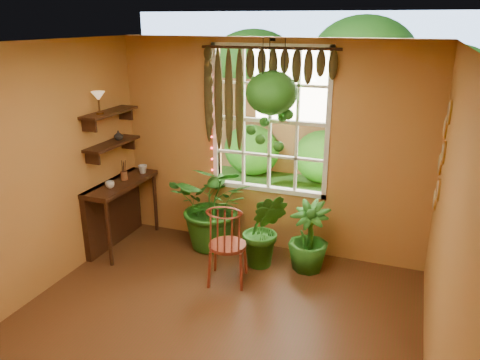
# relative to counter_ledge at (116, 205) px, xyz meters

# --- Properties ---
(floor) EXTENTS (4.50, 4.50, 0.00)m
(floor) POSITION_rel_counter_ledge_xyz_m (1.91, -1.60, -0.55)
(floor) COLOR #562B18
(floor) RESTS_ON ground
(ceiling) EXTENTS (4.50, 4.50, 0.00)m
(ceiling) POSITION_rel_counter_ledge_xyz_m (1.91, -1.60, 2.15)
(ceiling) COLOR silver
(ceiling) RESTS_ON wall_back
(wall_back) EXTENTS (4.00, 0.00, 4.00)m
(wall_back) POSITION_rel_counter_ledge_xyz_m (1.91, 0.65, 0.80)
(wall_back) COLOR #BB8040
(wall_back) RESTS_ON floor
(wall_left) EXTENTS (0.00, 4.50, 4.50)m
(wall_left) POSITION_rel_counter_ledge_xyz_m (-0.09, -1.60, 0.80)
(wall_left) COLOR #BB8040
(wall_left) RESTS_ON floor
(wall_right) EXTENTS (0.00, 4.50, 4.50)m
(wall_right) POSITION_rel_counter_ledge_xyz_m (3.91, -1.60, 0.80)
(wall_right) COLOR #BB8040
(wall_right) RESTS_ON floor
(window) EXTENTS (1.52, 0.10, 1.86)m
(window) POSITION_rel_counter_ledge_xyz_m (1.91, 0.68, 1.15)
(window) COLOR white
(window) RESTS_ON wall_back
(valance_vine) EXTENTS (1.70, 0.12, 1.10)m
(valance_vine) POSITION_rel_counter_ledge_xyz_m (1.82, 0.56, 1.73)
(valance_vine) COLOR #361D0E
(valance_vine) RESTS_ON window
(string_lights) EXTENTS (0.03, 0.03, 1.54)m
(string_lights) POSITION_rel_counter_ledge_xyz_m (1.15, 0.59, 1.20)
(string_lights) COLOR #FF2633
(string_lights) RESTS_ON window
(wall_plates) EXTENTS (0.04, 0.32, 1.10)m
(wall_plates) POSITION_rel_counter_ledge_xyz_m (3.89, 0.19, 1.00)
(wall_plates) COLOR #FAF2CD
(wall_plates) RESTS_ON wall_right
(counter_ledge) EXTENTS (0.40, 1.20, 0.90)m
(counter_ledge) POSITION_rel_counter_ledge_xyz_m (0.00, 0.00, 0.00)
(counter_ledge) COLOR #361D0E
(counter_ledge) RESTS_ON floor
(shelf_lower) EXTENTS (0.25, 0.90, 0.04)m
(shelf_lower) POSITION_rel_counter_ledge_xyz_m (0.03, 0.00, 0.85)
(shelf_lower) COLOR #361D0E
(shelf_lower) RESTS_ON wall_left
(shelf_upper) EXTENTS (0.25, 0.90, 0.04)m
(shelf_upper) POSITION_rel_counter_ledge_xyz_m (0.03, 0.00, 1.25)
(shelf_upper) COLOR #361D0E
(shelf_upper) RESTS_ON wall_left
(backyard) EXTENTS (14.00, 10.00, 12.00)m
(backyard) POSITION_rel_counter_ledge_xyz_m (2.15, 5.27, 0.73)
(backyard) COLOR #1F5317
(backyard) RESTS_ON ground
(windsor_chair) EXTENTS (0.52, 0.54, 1.16)m
(windsor_chair) POSITION_rel_counter_ledge_xyz_m (1.76, -0.41, -0.22)
(windsor_chair) COLOR maroon
(windsor_chair) RESTS_ON floor
(potted_plant_left) EXTENTS (1.13, 0.99, 1.20)m
(potted_plant_left) POSITION_rel_counter_ledge_xyz_m (1.27, 0.37, 0.05)
(potted_plant_left) COLOR #1C5416
(potted_plant_left) RESTS_ON floor
(potted_plant_mid) EXTENTS (0.59, 0.50, 0.97)m
(potted_plant_mid) POSITION_rel_counter_ledge_xyz_m (2.04, 0.10, -0.07)
(potted_plant_mid) COLOR #1C5416
(potted_plant_mid) RESTS_ON floor
(potted_plant_right) EXTENTS (0.60, 0.60, 0.87)m
(potted_plant_right) POSITION_rel_counter_ledge_xyz_m (2.57, 0.21, -0.12)
(potted_plant_right) COLOR #1C5416
(potted_plant_right) RESTS_ON floor
(hanging_basket) EXTENTS (0.60, 0.60, 1.29)m
(hanging_basket) POSITION_rel_counter_ledge_xyz_m (2.00, 0.41, 1.44)
(hanging_basket) COLOR black
(hanging_basket) RESTS_ON ceiling
(cup_a) EXTENTS (0.14, 0.14, 0.09)m
(cup_a) POSITION_rel_counter_ledge_xyz_m (0.13, -0.25, 0.39)
(cup_a) COLOR silver
(cup_a) RESTS_ON counter_ledge
(cup_b) EXTENTS (0.16, 0.16, 0.11)m
(cup_b) POSITION_rel_counter_ledge_xyz_m (0.19, 0.41, 0.40)
(cup_b) COLOR beige
(cup_b) RESTS_ON counter_ledge
(brush_jar) EXTENTS (0.09, 0.09, 0.33)m
(brush_jar) POSITION_rel_counter_ledge_xyz_m (0.11, 0.09, 0.48)
(brush_jar) COLOR brown
(brush_jar) RESTS_ON counter_ledge
(shelf_vase) EXTENTS (0.12, 0.12, 0.12)m
(shelf_vase) POSITION_rel_counter_ledge_xyz_m (0.04, 0.14, 0.93)
(shelf_vase) COLOR #B2AD99
(shelf_vase) RESTS_ON shelf_lower
(tiffany_lamp) EXTENTS (0.16, 0.16, 0.27)m
(tiffany_lamp) POSITION_rel_counter_ledge_xyz_m (0.05, -0.21, 1.47)
(tiffany_lamp) COLOR brown
(tiffany_lamp) RESTS_ON shelf_upper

